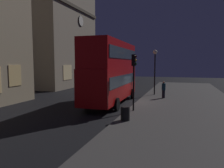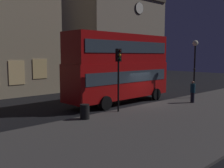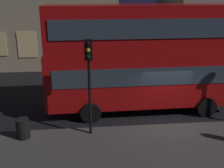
% 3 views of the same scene
% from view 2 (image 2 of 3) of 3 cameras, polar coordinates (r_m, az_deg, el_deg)
% --- Properties ---
extents(ground_plane, '(80.00, 80.00, 0.00)m').
position_cam_2_polar(ground_plane, '(21.08, 6.97, -4.36)').
color(ground_plane, black).
extents(sidewalk_slab, '(44.00, 8.82, 0.12)m').
position_cam_2_polar(sidewalk_slab, '(18.36, 18.80, -6.08)').
color(sidewalk_slab, '#423F3D').
rests_on(sidewalk_slab, ground).
extents(building_plain_facade, '(13.70, 8.99, 15.44)m').
position_cam_2_polar(building_plain_facade, '(39.72, 0.33, 11.88)').
color(building_plain_facade, gray).
rests_on(building_plain_facade, ground).
extents(double_decker_bus, '(9.87, 2.94, 5.56)m').
position_cam_2_polar(double_decker_bus, '(20.97, 1.63, 4.13)').
color(double_decker_bus, '#9E0C0C').
rests_on(double_decker_bus, ground).
extents(traffic_light_near_kerb, '(0.35, 0.38, 4.22)m').
position_cam_2_polar(traffic_light_near_kerb, '(17.19, 1.46, 3.82)').
color(traffic_light_near_kerb, black).
rests_on(traffic_light_near_kerb, sidewalk_slab).
extents(street_lamp, '(0.49, 0.49, 5.09)m').
position_cam_2_polar(street_lamp, '(24.01, 17.82, 5.90)').
color(street_lamp, black).
rests_on(street_lamp, sidewalk_slab).
extents(pedestrian, '(0.38, 0.38, 1.73)m').
position_cam_2_polar(pedestrian, '(21.65, 17.36, -1.63)').
color(pedestrian, black).
rests_on(pedestrian, sidewalk_slab).
extents(litter_bin, '(0.57, 0.57, 0.88)m').
position_cam_2_polar(litter_bin, '(15.57, -6.03, -6.09)').
color(litter_bin, black).
rests_on(litter_bin, sidewalk_slab).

